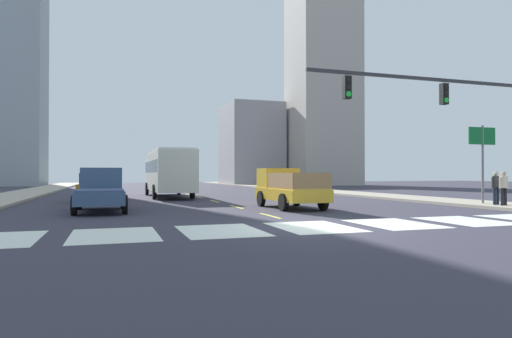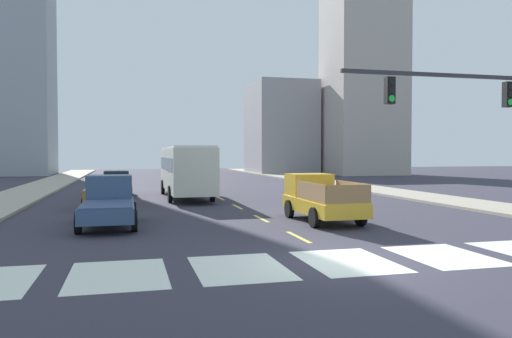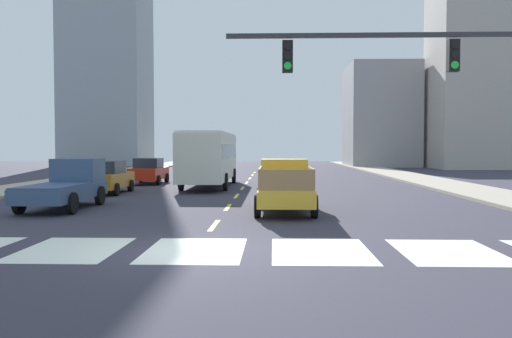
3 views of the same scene
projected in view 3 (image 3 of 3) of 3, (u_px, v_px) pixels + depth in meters
name	position (u px, v px, depth m)	size (l,w,h in m)	color
ground_plane	(195.00, 250.00, 12.57)	(160.00, 160.00, 0.00)	#33313E
sidewalk_right	(465.00, 189.00, 30.12)	(3.68, 110.00, 0.15)	#A59988
sidewalk_left	(24.00, 188.00, 30.97)	(3.68, 110.00, 0.15)	#A59988
crosswalk_stripe_2	(72.00, 249.00, 12.67)	(2.29, 3.19, 0.01)	silver
crosswalk_stripe_3	(195.00, 250.00, 12.57)	(2.29, 3.19, 0.01)	silver
crosswalk_stripe_4	(321.00, 251.00, 12.47)	(2.29, 3.19, 0.01)	silver
crosswalk_stripe_5	(448.00, 252.00, 12.38)	(2.29, 3.19, 0.01)	silver
lane_dash_0	(214.00, 225.00, 16.57)	(0.16, 2.40, 0.01)	#D8CD45
lane_dash_1	(228.00, 207.00, 21.56)	(0.16, 2.40, 0.01)	#D8CD45
lane_dash_2	(237.00, 196.00, 26.55)	(0.16, 2.40, 0.01)	#D8CD45
lane_dash_3	(242.00, 188.00, 31.55)	(0.16, 2.40, 0.01)	#D8CD45
lane_dash_4	(247.00, 183.00, 36.54)	(0.16, 2.40, 0.01)	#D8CD45
lane_dash_5	(250.00, 178.00, 41.53)	(0.16, 2.40, 0.01)	#D8CD45
lane_dash_6	(252.00, 175.00, 46.53)	(0.16, 2.40, 0.01)	#D8CD45
lane_dash_7	(254.00, 172.00, 51.52)	(0.16, 2.40, 0.01)	#D8CD45
pickup_stakebed	(285.00, 187.00, 20.30)	(2.18, 5.20, 1.96)	gold
pickup_dark	(67.00, 185.00, 21.38)	(2.18, 5.20, 1.96)	#354C70
city_bus	(210.00, 155.00, 32.65)	(2.72, 10.80, 3.32)	silver
sedan_near_left	(149.00, 171.00, 35.37)	(2.02, 4.40, 1.72)	#B72613
sedan_far	(107.00, 177.00, 27.94)	(2.02, 4.40, 1.72)	#AB731B
traffic_signal_gantry	(502.00, 78.00, 13.94)	(10.99, 0.27, 6.00)	#2D2D33
block_mid_left	(380.00, 116.00, 68.17)	(8.33, 10.49, 12.90)	#9B9698
block_mid_right	(107.00, 33.00, 71.41)	(10.55, 9.57, 35.78)	#8F99A0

